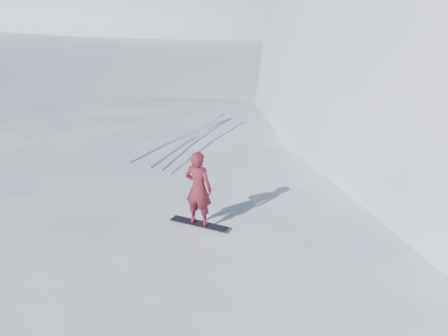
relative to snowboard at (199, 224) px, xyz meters
The scene contains 8 objects.
ground 3.24m from the snowboard, behind, with size 400.00×400.00×0.00m, color white.
near_ridge 3.81m from the snowboard, 112.76° to the left, with size 36.00×28.00×4.80m, color white.
far_ridge_a 93.68m from the snowboard, 140.38° to the left, with size 120.00×70.00×28.00m, color white.
wind_bumps 4.06m from the snowboard, 145.77° to the left, with size 16.00×14.40×1.00m.
snowboard is the anchor object (origin of this frame).
snowboarder 0.92m from the snowboard, ahead, with size 0.66×0.43×1.81m, color maroon.
vapor_plume 63.81m from the snowboard, 137.30° to the left, with size 10.51×8.41×7.36m, color white.
board_tracks 6.16m from the snowboard, 129.88° to the left, with size 2.35×5.97×0.04m.
Camera 1 is at (8.67, -7.76, 8.18)m, focal length 40.00 mm.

